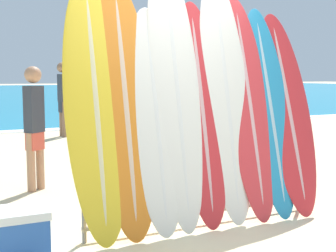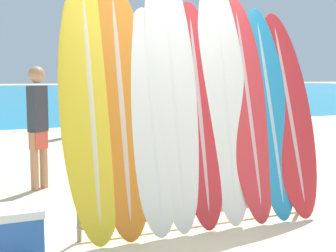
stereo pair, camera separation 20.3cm
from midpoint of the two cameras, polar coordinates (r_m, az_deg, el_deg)
name	(u,v)px [view 1 (the left image)]	position (r m, az deg, el deg)	size (l,w,h in m)	color
ground_plane	(214,241)	(4.20, 4.26, -13.81)	(160.00, 160.00, 0.00)	beige
surfboard_rack	(204,177)	(4.52, 3.15, -6.19)	(2.42, 0.04, 0.86)	gray
surfboard_slot_0	(96,109)	(4.06, -10.22, 2.04)	(0.55, 0.59, 2.30)	yellow
surfboard_slot_1	(125,107)	(4.15, -6.63, 2.29)	(0.57, 0.59, 2.31)	orange
surfboard_slot_2	(156,120)	(4.22, -2.89, 0.74)	(0.50, 0.56, 2.07)	silver
surfboard_slot_3	(176,90)	(4.35, -0.42, 4.40)	(0.51, 0.66, 2.60)	silver
surfboard_slot_4	(202,113)	(4.45, 2.81, 1.59)	(0.51, 0.55, 2.16)	red
surfboard_slot_5	(226,96)	(4.61, 5.82, 3.60)	(0.53, 0.60, 2.46)	silver
surfboard_slot_6	(249,107)	(4.74, 8.60, 2.36)	(0.51, 0.67, 2.25)	red
surfboard_slot_7	(270,111)	(4.89, 11.13, 1.85)	(0.50, 0.66, 2.15)	teal
surfboard_slot_8	(288,112)	(5.05, 13.30, 1.72)	(0.58, 0.72, 2.11)	red
person_near_water	(130,94)	(11.37, -5.22, 3.88)	(0.31, 0.27, 1.80)	#846047
person_mid_beach	(34,123)	(6.05, -16.91, 0.31)	(0.27, 0.25, 1.55)	#A87A5B
person_far_left	(63,96)	(11.22, -13.24, 3.53)	(0.23, 0.29, 1.74)	#846047
cooler_box	(15,232)	(4.08, -19.57, -12.04)	(0.51, 0.41, 0.37)	#2D60B7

